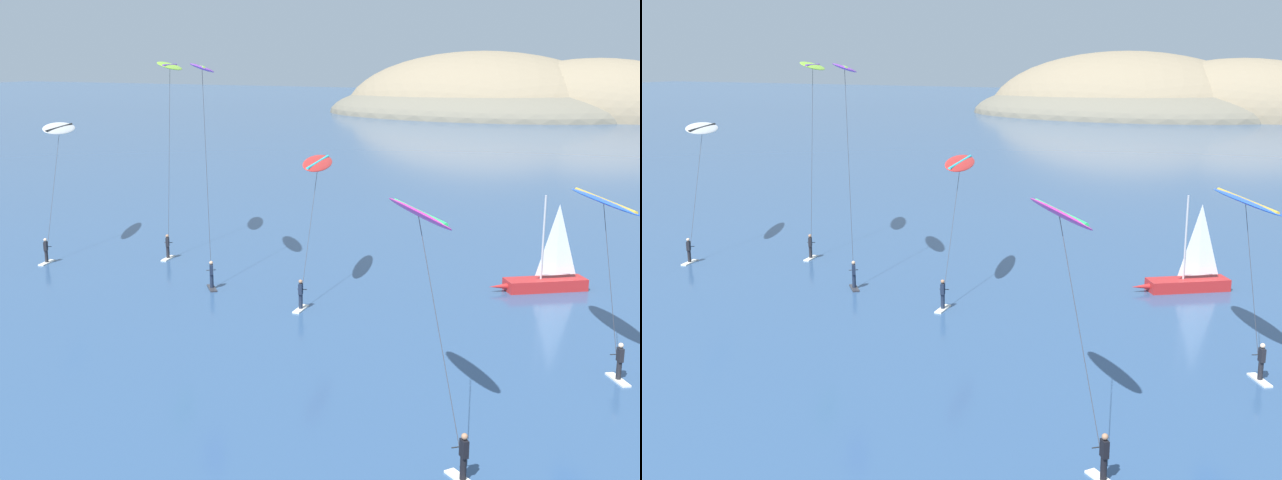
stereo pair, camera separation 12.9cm
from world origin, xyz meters
TOP-DOWN VIEW (x-y plane):
  - headland_island at (-23.97, 174.81)m, footprint 88.98×54.66m
  - sailboat_near at (9.91, 34.86)m, footprint 5.41×4.22m
  - kitesurfer_magenta at (9.29, 14.63)m, footprint 5.77×6.17m
  - kitesurfer_blue at (14.25, 24.80)m, footprint 4.56×6.15m
  - kitesurfer_white at (-22.92, 30.72)m, footprint 4.42×8.03m
  - kitesurfer_purple at (-9.67, 29.20)m, footprint 4.90×6.02m
  - kitesurfer_red at (-2.12, 29.40)m, footprint 2.70×8.24m
  - kitesurfer_lime at (-15.90, 34.37)m, footprint 3.82×6.76m

SIDE VIEW (x-z plane):
  - headland_island at x=-23.97m, z-range -14.39..14.39m
  - sailboat_near at x=9.91m, z-range -2.21..3.49m
  - kitesurfer_blue at x=14.25m, z-range 3.07..10.69m
  - kitesurfer_red at x=-2.12m, z-range 3.04..10.88m
  - kitesurfer_magenta at x=9.29m, z-range 3.22..11.79m
  - kitesurfer_white at x=-22.92m, z-range 3.52..12.48m
  - kitesurfer_purple at x=-9.67m, z-range 5.29..18.44m
  - kitesurfer_lime at x=-15.90m, z-range 5.32..18.51m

